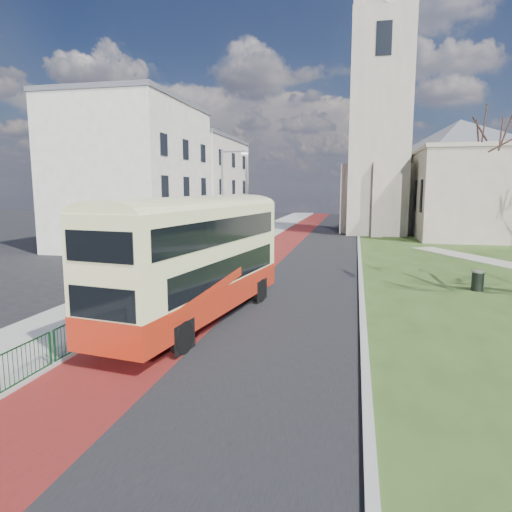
# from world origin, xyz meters

# --- Properties ---
(ground) EXTENTS (160.00, 160.00, 0.00)m
(ground) POSITION_xyz_m (0.00, 0.00, 0.00)
(ground) COLOR black
(ground) RESTS_ON ground
(road_carriageway) EXTENTS (9.00, 120.00, 0.01)m
(road_carriageway) POSITION_xyz_m (1.50, 20.00, 0.01)
(road_carriageway) COLOR black
(road_carriageway) RESTS_ON ground
(bus_lane) EXTENTS (3.40, 120.00, 0.01)m
(bus_lane) POSITION_xyz_m (-1.20, 20.00, 0.01)
(bus_lane) COLOR #591414
(bus_lane) RESTS_ON ground
(pavement_west) EXTENTS (4.00, 120.00, 0.12)m
(pavement_west) POSITION_xyz_m (-5.00, 20.00, 0.06)
(pavement_west) COLOR gray
(pavement_west) RESTS_ON ground
(kerb_west) EXTENTS (0.25, 120.00, 0.13)m
(kerb_west) POSITION_xyz_m (-3.00, 20.00, 0.07)
(kerb_west) COLOR #999993
(kerb_west) RESTS_ON ground
(kerb_east) EXTENTS (0.25, 80.00, 0.13)m
(kerb_east) POSITION_xyz_m (6.10, 22.00, 0.07)
(kerb_east) COLOR #999993
(kerb_east) RESTS_ON ground
(pedestrian_railing) EXTENTS (0.07, 24.00, 1.12)m
(pedestrian_railing) POSITION_xyz_m (-2.95, 4.00, 0.55)
(pedestrian_railing) COLOR #0D3C1A
(pedestrian_railing) RESTS_ON ground
(gothic_church) EXTENTS (16.38, 18.00, 40.00)m
(gothic_church) POSITION_xyz_m (12.56, 38.00, 13.13)
(gothic_church) COLOR gray
(gothic_church) RESTS_ON ground
(street_block_near) EXTENTS (10.30, 14.30, 13.00)m
(street_block_near) POSITION_xyz_m (-14.00, 22.00, 6.51)
(street_block_near) COLOR beige
(street_block_near) RESTS_ON ground
(street_block_far) EXTENTS (10.30, 16.30, 11.50)m
(street_block_far) POSITION_xyz_m (-14.00, 38.00, 5.76)
(street_block_far) COLOR beige
(street_block_far) RESTS_ON ground
(streetlamp) EXTENTS (2.13, 0.18, 8.00)m
(streetlamp) POSITION_xyz_m (-4.35, 18.00, 4.59)
(streetlamp) COLOR gray
(streetlamp) RESTS_ON pavement_west
(bus) EXTENTS (4.25, 11.59, 4.74)m
(bus) POSITION_xyz_m (-0.32, 0.31, 2.70)
(bus) COLOR #A6220F
(bus) RESTS_ON ground
(litter_bin) EXTENTS (0.69, 0.69, 1.01)m
(litter_bin) POSITION_xyz_m (11.92, 8.39, 0.55)
(litter_bin) COLOR black
(litter_bin) RESTS_ON grass_green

